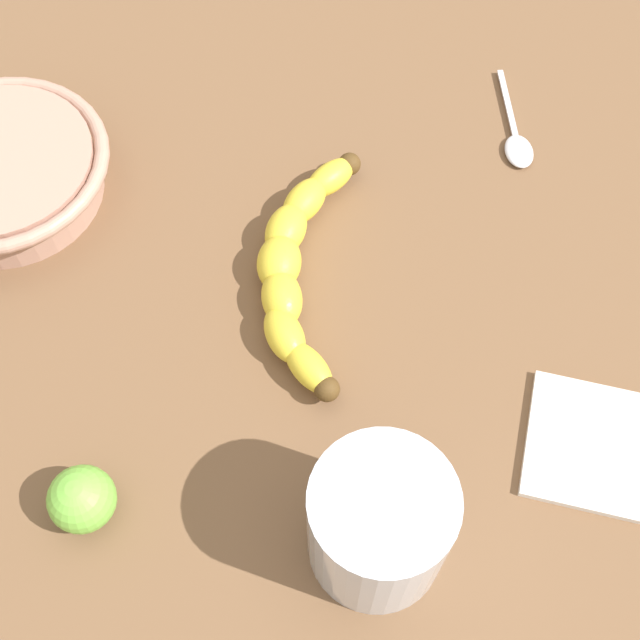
{
  "coord_description": "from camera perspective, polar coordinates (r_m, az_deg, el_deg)",
  "views": [
    {
      "loc": [
        -0.17,
        -29.73,
        59.91
      ],
      "look_at": [
        2.51,
        0.85,
        5.0
      ],
      "focal_mm": 48.06,
      "sensor_mm": 36.0,
      "label": 1
    }
  ],
  "objects": [
    {
      "name": "banana",
      "position": [
        0.66,
        -1.59,
        3.73
      ],
      "size": [
        9.67,
        22.13,
        3.42
      ],
      "rotation": [
        0.0,
        0.0,
        4.53
      ],
      "color": "yellow",
      "rests_on": "wooden_tabletop"
    },
    {
      "name": "ceramic_bowl",
      "position": [
        0.74,
        -20.34,
        9.27
      ],
      "size": [
        17.91,
        17.91,
        4.5
      ],
      "color": "tan",
      "rests_on": "wooden_tabletop"
    },
    {
      "name": "wooden_tabletop",
      "position": [
        0.66,
        -2.12,
        -2.31
      ],
      "size": [
        120.0,
        120.0,
        3.0
      ],
      "primitive_type": "cube",
      "color": "brown",
      "rests_on": "ground"
    },
    {
      "name": "smoothie_glass",
      "position": [
        0.54,
        4.16,
        -13.42
      ],
      "size": [
        8.94,
        8.94,
        9.82
      ],
      "color": "silver",
      "rests_on": "wooden_tabletop"
    },
    {
      "name": "lime_fruit",
      "position": [
        0.59,
        -15.41,
        -11.41
      ],
      "size": [
        4.53,
        4.53,
        4.53
      ],
      "primitive_type": "sphere",
      "color": "#75C142",
      "rests_on": "wooden_tabletop"
    },
    {
      "name": "teaspoon",
      "position": [
        0.77,
        13.14,
        11.28
      ],
      "size": [
        2.46,
        11.22,
        0.8
      ],
      "rotation": [
        0.0,
        0.0,
        4.7
      ],
      "color": "silver",
      "rests_on": "wooden_tabletop"
    },
    {
      "name": "folded_napkin",
      "position": [
        0.64,
        19.16,
        -8.21
      ],
      "size": [
        14.64,
        12.95,
        0.6
      ],
      "primitive_type": "cube",
      "rotation": [
        0.0,
        0.0,
        -0.33
      ],
      "color": "white",
      "rests_on": "wooden_tabletop"
    }
  ]
}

